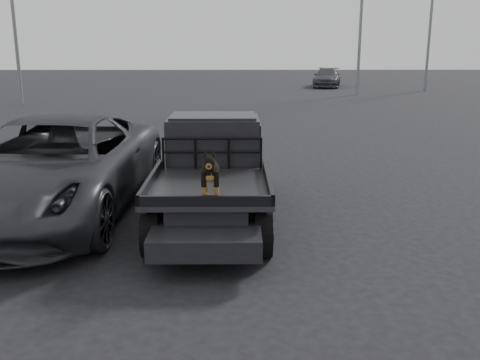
{
  "coord_description": "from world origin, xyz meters",
  "views": [
    {
      "loc": [
        -0.14,
        -7.6,
        3.11
      ],
      "look_at": [
        -0.08,
        -0.54,
        1.31
      ],
      "focal_mm": 40.0,
      "sensor_mm": 36.0,
      "label": 1
    }
  ],
  "objects_px": {
    "dog": "(211,174)",
    "parked_suv": "(54,167)",
    "flatbed_ute": "(212,196)",
    "distant_car_b": "(327,78)"
  },
  "relations": [
    {
      "from": "flatbed_ute",
      "to": "distant_car_b",
      "type": "relative_size",
      "value": 1.15
    },
    {
      "from": "dog",
      "to": "distant_car_b",
      "type": "xyz_separation_m",
      "value": [
        7.21,
        32.96,
        -0.61
      ]
    },
    {
      "from": "flatbed_ute",
      "to": "parked_suv",
      "type": "relative_size",
      "value": 0.83
    },
    {
      "from": "flatbed_ute",
      "to": "dog",
      "type": "height_order",
      "value": "dog"
    },
    {
      "from": "distant_car_b",
      "to": "dog",
      "type": "bearing_deg",
      "value": -89.76
    },
    {
      "from": "flatbed_ute",
      "to": "distant_car_b",
      "type": "distance_m",
      "value": 32.05
    },
    {
      "from": "flatbed_ute",
      "to": "dog",
      "type": "bearing_deg",
      "value": -88.02
    },
    {
      "from": "dog",
      "to": "parked_suv",
      "type": "bearing_deg",
      "value": 144.02
    },
    {
      "from": "dog",
      "to": "parked_suv",
      "type": "relative_size",
      "value": 0.11
    },
    {
      "from": "dog",
      "to": "distant_car_b",
      "type": "bearing_deg",
      "value": 77.66
    }
  ]
}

